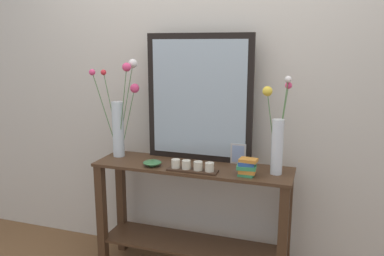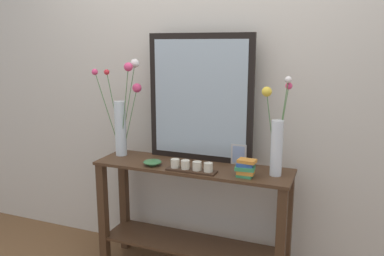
% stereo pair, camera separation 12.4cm
% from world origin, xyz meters
% --- Properties ---
extents(wall_back, '(6.40, 0.08, 2.70)m').
position_xyz_m(wall_back, '(0.00, 0.30, 1.35)').
color(wall_back, beige).
rests_on(wall_back, ground).
extents(console_table, '(1.30, 0.35, 0.78)m').
position_xyz_m(console_table, '(0.00, 0.00, 0.48)').
color(console_table, '#472D1C').
rests_on(console_table, ground).
extents(mirror_leaning, '(0.73, 0.03, 0.85)m').
position_xyz_m(mirror_leaning, '(-0.00, 0.15, 1.20)').
color(mirror_leaning, black).
rests_on(mirror_leaning, console_table).
extents(tall_vase_left, '(0.29, 0.21, 0.68)m').
position_xyz_m(tall_vase_left, '(-0.54, 0.05, 1.07)').
color(tall_vase_left, silver).
rests_on(tall_vase_left, console_table).
extents(vase_right, '(0.16, 0.15, 0.59)m').
position_xyz_m(vase_right, '(0.54, 0.01, 1.01)').
color(vase_right, silver).
rests_on(vase_right, console_table).
extents(candle_tray, '(0.32, 0.09, 0.07)m').
position_xyz_m(candle_tray, '(0.04, -0.11, 0.81)').
color(candle_tray, '#382316').
rests_on(candle_tray, console_table).
extents(picture_frame_small, '(0.10, 0.01, 0.14)m').
position_xyz_m(picture_frame_small, '(0.28, 0.13, 0.85)').
color(picture_frame_small, '#B7B2AD').
rests_on(picture_frame_small, console_table).
extents(decorative_bowl, '(0.12, 0.12, 0.04)m').
position_xyz_m(decorative_bowl, '(-0.24, -0.09, 0.80)').
color(decorative_bowl, '#38703D').
rests_on(decorative_bowl, console_table).
extents(book_stack, '(0.13, 0.10, 0.11)m').
position_xyz_m(book_stack, '(0.38, -0.09, 0.83)').
color(book_stack, '#388E56').
rests_on(book_stack, console_table).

